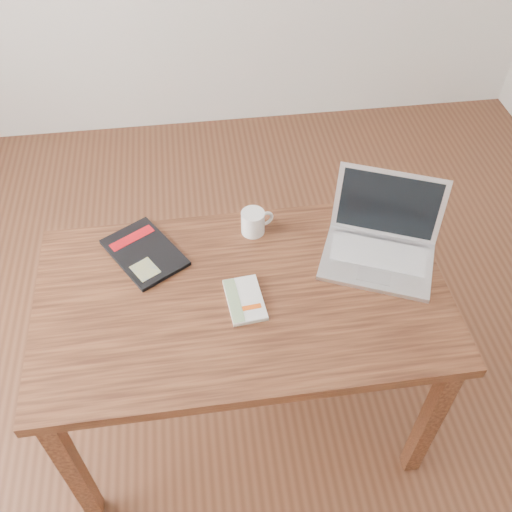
{
  "coord_description": "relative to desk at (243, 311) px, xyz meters",
  "views": [
    {
      "loc": [
        -0.09,
        -1.15,
        2.13
      ],
      "look_at": [
        0.07,
        0.01,
        0.85
      ],
      "focal_mm": 40.0,
      "sensor_mm": 36.0,
      "label": 1
    }
  ],
  "objects": [
    {
      "name": "room",
      "position": [
        -0.09,
        0.05,
        0.69
      ],
      "size": [
        4.04,
        4.04,
        2.7
      ],
      "color": "#552F1D",
      "rests_on": "ground"
    },
    {
      "name": "desk",
      "position": [
        0.0,
        0.0,
        0.0
      ],
      "size": [
        1.29,
        0.74,
        0.75
      ],
      "rotation": [
        0.0,
        0.0,
        0.01
      ],
      "color": "#512B18",
      "rests_on": "ground"
    },
    {
      "name": "white_guidebook",
      "position": [
        0.0,
        -0.03,
        0.1
      ],
      "size": [
        0.12,
        0.18,
        0.02
      ],
      "rotation": [
        0.0,
        0.0,
        0.1
      ],
      "color": "beige",
      "rests_on": "desk"
    },
    {
      "name": "black_guidebook",
      "position": [
        -0.3,
        0.21,
        0.1
      ],
      "size": [
        0.3,
        0.33,
        0.01
      ],
      "rotation": [
        0.0,
        0.0,
        0.55
      ],
      "color": "black",
      "rests_on": "desk"
    },
    {
      "name": "laptop",
      "position": [
        0.47,
        0.12,
        0.14
      ],
      "size": [
        0.44,
        0.42,
        0.24
      ],
      "rotation": [
        0.0,
        0.0,
        -0.41
      ],
      "color": "silver",
      "rests_on": "desk"
    },
    {
      "name": "coffee_mug",
      "position": [
        0.07,
        0.27,
        0.13
      ],
      "size": [
        0.11,
        0.08,
        0.09
      ],
      "rotation": [
        0.0,
        0.0,
        0.27
      ],
      "color": "white",
      "rests_on": "desk"
    }
  ]
}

